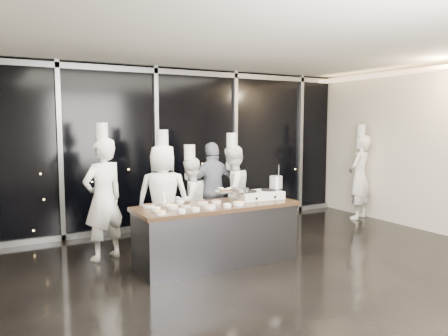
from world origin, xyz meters
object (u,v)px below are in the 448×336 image
object	(u,v)px
stock_pot	(276,182)
chef_right	(232,192)
chef_center	(190,200)
frying_pan	(239,190)
chef_left	(163,196)
demo_counter	(217,234)
stove	(259,195)
chef_side	(359,176)
guest	(213,190)
chef_far_left	(103,198)

from	to	relation	value
stock_pot	chef_right	distance (m)	1.10
chef_center	chef_right	distance (m)	0.82
frying_pan	chef_left	world-z (taller)	chef_left
demo_counter	stove	distance (m)	0.96
stock_pot	chef_side	world-z (taller)	chef_side
frying_pan	chef_right	xyz separation A→B (m)	(0.44, 0.99, -0.21)
chef_right	chef_left	bearing A→B (deg)	-20.09
chef_left	guest	distance (m)	1.11
chef_left	chef_side	world-z (taller)	chef_side
chef_right	demo_counter	bearing A→B (deg)	30.31
chef_left	chef_right	size ratio (longest dim) A/B	1.04
frying_pan	chef_side	distance (m)	3.89
chef_left	chef_right	xyz separation A→B (m)	(1.32, 0.01, -0.03)
chef_far_left	chef_side	distance (m)	5.62
demo_counter	frying_pan	size ratio (longest dim) A/B	4.85
stove	chef_far_left	distance (m)	2.42
chef_center	chef_right	world-z (taller)	chef_right
chef_right	chef_side	size ratio (longest dim) A/B	0.93
frying_pan	chef_side	world-z (taller)	chef_side
frying_pan	demo_counter	bearing A→B (deg)	-160.13
guest	chef_right	xyz separation A→B (m)	(0.25, -0.25, -0.02)
chef_center	guest	world-z (taller)	guest
stove	chef_center	xyz separation A→B (m)	(-0.72, 1.07, -0.20)
demo_counter	chef_left	bearing A→B (deg)	110.74
demo_counter	chef_side	size ratio (longest dim) A/B	1.19
stock_pot	chef_left	distance (m)	1.88
frying_pan	guest	bearing A→B (deg)	86.30
frying_pan	chef_side	xyz separation A→B (m)	(3.74, 1.07, -0.13)
demo_counter	chef_right	size ratio (longest dim) A/B	1.28
demo_counter	chef_far_left	xyz separation A→B (m)	(-1.42, 1.04, 0.50)
guest	chef_right	bearing A→B (deg)	138.23
guest	stock_pot	bearing A→B (deg)	114.54
guest	stove	bearing A→B (deg)	100.97
stove	frying_pan	distance (m)	0.37
chef_far_left	chef_left	distance (m)	1.00
chef_left	chef_center	xyz separation A→B (m)	(0.51, 0.06, -0.13)
demo_counter	chef_left	size ratio (longest dim) A/B	1.24
demo_counter	chef_far_left	distance (m)	1.83
demo_counter	chef_center	xyz separation A→B (m)	(0.10, 1.16, 0.31)
stock_pot	chef_side	bearing A→B (deg)	19.94
chef_far_left	frying_pan	bearing A→B (deg)	132.65
stove	chef_right	xyz separation A→B (m)	(0.09, 1.02, -0.11)
frying_pan	chef_far_left	xyz separation A→B (m)	(-1.88, 0.92, -0.11)
chef_far_left	chef_right	xyz separation A→B (m)	(2.32, 0.07, -0.10)
frying_pan	stock_pot	distance (m)	0.68
chef_far_left	chef_center	size ratio (longest dim) A/B	1.22
guest	chef_side	bearing A→B (deg)	-178.65
stock_pot	chef_center	size ratio (longest dim) A/B	0.12
stove	chef_side	xyz separation A→B (m)	(3.39, 1.10, -0.03)
stock_pot	chef_far_left	distance (m)	2.74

